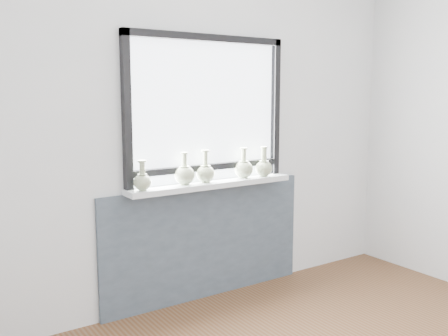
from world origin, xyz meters
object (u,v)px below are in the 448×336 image
vase_d (244,168)px  vase_b (185,174)px  vase_a (142,180)px  vase_e (264,167)px  vase_c (206,172)px  windowsill (212,184)px

vase_d → vase_b: bearing=179.7°
vase_a → vase_e: size_ratio=0.87×
vase_d → vase_e: (0.17, -0.03, -0.00)m
vase_c → windowsill: bearing=-0.2°
windowsill → vase_a: size_ratio=6.54×
windowsill → vase_a: (-0.56, -0.03, 0.09)m
vase_a → vase_b: size_ratio=0.88×
vase_c → vase_e: size_ratio=1.01×
vase_d → vase_e: vase_e is taller
vase_a → vase_c: size_ratio=0.86×
vase_d → windowsill: bearing=-179.7°
vase_b → vase_e: vase_e is taller
vase_b → vase_d: (0.51, -0.00, 0.00)m
vase_c → vase_d: vase_c is taller
vase_e → vase_d: bearing=171.6°
vase_a → vase_d: size_ratio=0.87×
windowsill → vase_b: bearing=178.8°
vase_a → vase_b: vase_b is taller
vase_c → vase_a: bearing=-176.8°
vase_a → vase_e: 1.02m
vase_a → vase_e: bearing=0.2°
vase_a → vase_e: vase_e is taller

